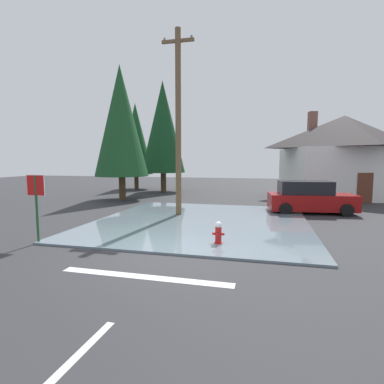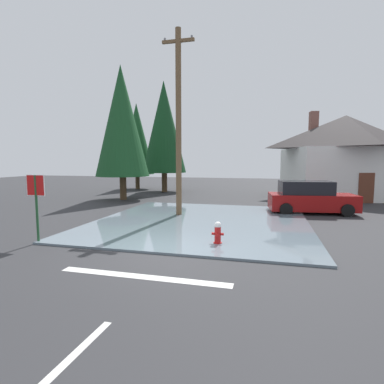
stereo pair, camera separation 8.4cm
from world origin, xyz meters
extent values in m
cube|color=#2D2D30|center=(0.00, 0.00, -0.05)|extent=(80.00, 80.00, 0.10)
cube|color=slate|center=(0.19, 4.79, 0.04)|extent=(9.37, 10.05, 0.08)
cube|color=silver|center=(0.21, -1.94, 0.00)|extent=(4.35, 0.33, 0.01)
cylinder|color=#1E4C28|center=(-4.43, -0.03, 1.15)|extent=(0.08, 0.08, 2.30)
cube|color=white|center=(-4.43, -0.03, 1.97)|extent=(0.71, 0.03, 0.71)
cube|color=red|center=(-4.43, -0.03, 1.97)|extent=(0.67, 0.04, 0.67)
cylinder|color=red|center=(1.52, 1.19, 0.05)|extent=(0.28, 0.28, 0.09)
cylinder|color=red|center=(1.52, 1.19, 0.36)|extent=(0.21, 0.21, 0.52)
sphere|color=white|center=(1.52, 1.19, 0.68)|extent=(0.23, 0.23, 0.23)
cylinder|color=red|center=(1.37, 1.19, 0.38)|extent=(0.09, 0.09, 0.09)
cylinder|color=red|center=(1.68, 1.19, 0.38)|extent=(0.09, 0.09, 0.09)
cylinder|color=red|center=(1.52, 1.04, 0.38)|extent=(0.10, 0.09, 0.10)
cylinder|color=brown|center=(-1.24, 5.97, 4.55)|extent=(0.28, 0.28, 9.09)
cube|color=brown|center=(-1.24, 5.97, 8.49)|extent=(1.60, 0.14, 0.14)
cylinder|color=slate|center=(-1.91, 5.97, 8.62)|extent=(0.10, 0.10, 0.12)
cylinder|color=slate|center=(-0.57, 5.97, 8.62)|extent=(0.10, 0.10, 0.12)
cube|color=silver|center=(8.70, 16.64, 1.87)|extent=(9.07, 8.15, 3.74)
pyramid|color=#332D2D|center=(8.70, 16.64, 4.96)|extent=(9.79, 8.81, 2.43)
cube|color=brown|center=(6.53, 17.43, 5.57)|extent=(0.71, 0.71, 2.19)
cube|color=#592D1E|center=(9.38, 13.34, 1.00)|extent=(0.99, 0.26, 2.00)
cube|color=maroon|center=(5.40, 8.52, 0.60)|extent=(4.57, 2.35, 0.85)
cube|color=black|center=(5.06, 8.48, 1.37)|extent=(2.80, 1.92, 0.69)
cylinder|color=black|center=(6.77, 9.61, 0.32)|extent=(0.66, 0.30, 0.64)
cylinder|color=black|center=(6.99, 7.79, 0.32)|extent=(0.66, 0.30, 0.64)
cylinder|color=black|center=(3.81, 9.25, 0.32)|extent=(0.66, 0.30, 0.64)
cylinder|color=black|center=(4.04, 7.43, 0.32)|extent=(0.66, 0.30, 0.64)
cylinder|color=#4C3823|center=(-6.98, 11.18, 0.85)|extent=(0.47, 0.47, 1.70)
cone|color=#194723|center=(-6.98, 11.18, 5.56)|extent=(3.77, 3.77, 7.73)
cylinder|color=#4C3823|center=(-5.88, 17.01, 0.88)|extent=(0.49, 0.49, 1.75)
cone|color=#143D1E|center=(-5.88, 17.01, 5.74)|extent=(3.89, 3.89, 7.98)
cylinder|color=#4C3823|center=(-9.35, 18.89, 0.75)|extent=(0.42, 0.42, 1.50)
cone|color=#194723|center=(-9.35, 18.89, 4.90)|extent=(3.32, 3.32, 6.82)
camera|label=1|loc=(2.98, -8.43, 2.79)|focal=28.03mm
camera|label=2|loc=(3.06, -8.41, 2.79)|focal=28.03mm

